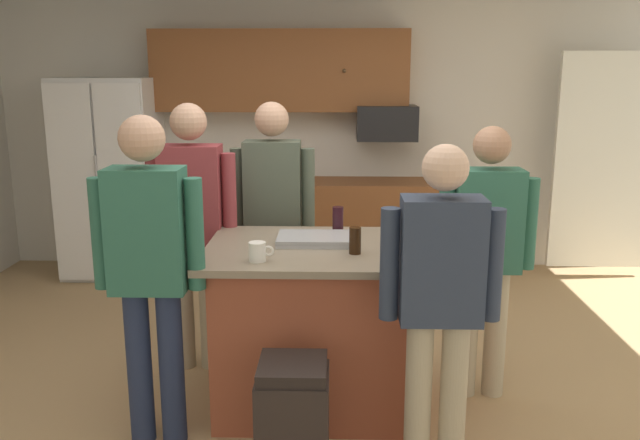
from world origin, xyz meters
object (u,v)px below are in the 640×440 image
Objects in this scene: refrigerator at (111,178)px; microwave_over_range at (387,123)px; kitchen_island at (319,325)px; mug_blue_stoneware at (258,252)px; glass_pilsner at (338,220)px; person_elder_center at (440,292)px; person_guest_by_door at (193,219)px; trash_bin at (293,422)px; person_guest_left at (486,246)px; person_host_foreground at (149,260)px; serving_tray at (316,239)px; tumbler_amber at (355,241)px; person_guest_right at (273,210)px.

refrigerator is 2.65m from microwave_over_range.
mug_blue_stoneware is (-0.31, -0.30, 0.53)m from kitchen_island.
refrigerator reaches higher than mug_blue_stoneware.
refrigerator is 3.10m from glass_pilsner.
person_guest_by_door is at bearing 9.66° from person_elder_center.
glass_pilsner is at bearing -46.00° from refrigerator.
refrigerator reaches higher than trash_bin.
glass_pilsner is at bearing -18.05° from person_guest_left.
person_guest_left is at bearing 39.75° from trash_bin.
refrigerator is at bearing 121.56° from mug_blue_stoneware.
microwave_over_range is 0.32× the size of person_host_foreground.
refrigerator is 3.86m from trash_bin.
trash_bin is at bearing -95.33° from serving_tray.
person_guest_by_door is 1.01× the size of person_host_foreground.
person_guest_by_door is 11.92× the size of tumbler_amber.
person_guest_left is at bearing 7.85° from kitchen_island.
kitchen_island reaches higher than trash_bin.
person_guest_right reaches higher than tumbler_amber.
person_guest_left reaches higher than person_elder_center.
refrigerator is at bearing -46.14° from person_guest_left.
person_host_foreground is 3.94× the size of serving_tray.
person_guest_left reaches higher than serving_tray.
serving_tray is at bearing 53.41° from mug_blue_stoneware.
microwave_over_range is at bearing 82.73° from tumbler_amber.
person_host_foreground is at bearing -147.87° from serving_tray.
person_guest_by_door is at bearing 61.20° from person_host_foreground.
person_elder_center is 2.66× the size of trash_bin.
refrigerator is 3.19m from person_host_foreground.
refrigerator is at bearing 150.53° from person_guest_by_door.
person_guest_right reaches higher than person_host_foreground.
microwave_over_range reaches higher than mug_blue_stoneware.
person_guest_by_door is 0.95m from glass_pilsner.
tumbler_amber reaches higher than serving_tray.
mug_blue_stoneware is at bearing -162.80° from tumbler_amber.
person_guest_right reaches higher than person_elder_center.
person_host_foreground is (-1.82, -0.57, 0.07)m from person_guest_left.
person_guest_left is at bearing 40.58° from person_guest_right.
person_guest_left is 1.91m from person_host_foreground.
microwave_over_range is 1.27× the size of serving_tray.
kitchen_island is at bearing 144.49° from tumbler_amber.
kitchen_island is (2.04, -2.52, -0.44)m from refrigerator.
trash_bin is (0.72, -1.23, -0.71)m from person_guest_by_door.
person_host_foreground reaches higher than serving_tray.
tumbler_amber is (2.25, -2.66, 0.11)m from refrigerator.
person_host_foreground is 0.55m from mug_blue_stoneware.
kitchen_island is at bearing -110.54° from glass_pilsner.
kitchen_island is at bearing -77.01° from serving_tray.
microwave_over_range is 0.44× the size of kitchen_island.
person_guest_left is 1.36m from mug_blue_stoneware.
person_guest_left reaches higher than tumbler_amber.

